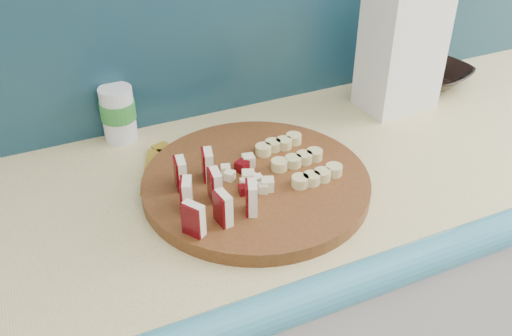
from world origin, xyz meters
The scene contains 9 objects.
kitchen_counter centered at (0.10, 1.50, 0.46)m, with size 2.20×0.63×0.91m.
cutting_board centered at (-0.28, 1.47, 0.92)m, with size 0.41×0.41×0.03m, color #4E2510.
apple_wedges centered at (-0.38, 1.43, 0.96)m, with size 0.13×0.17×0.06m.
apple_chunks centered at (-0.31, 1.47, 0.95)m, with size 0.06×0.07×0.02m.
banana_slices centered at (-0.19, 1.48, 0.94)m, with size 0.12×0.16×0.02m.
brown_bowl centered at (0.29, 1.70, 0.93)m, with size 0.18×0.18×0.04m, color black.
flour_bag centered at (0.14, 1.64, 1.05)m, with size 0.16×0.11×0.27m, color white.
canister centered at (-0.46, 1.75, 0.97)m, with size 0.07×0.07×0.11m.
banana_peel centered at (-0.38, 1.61, 0.91)m, with size 0.20×0.17×0.01m.
Camera 1 is at (-0.63, 0.72, 1.52)m, focal length 40.00 mm.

